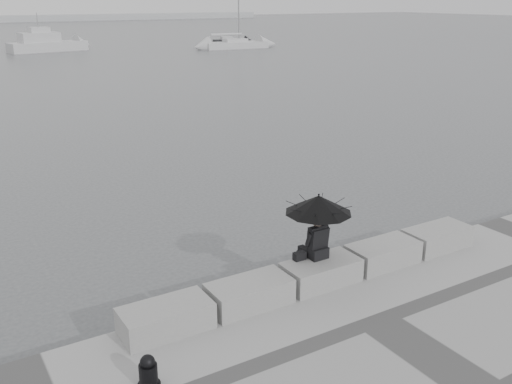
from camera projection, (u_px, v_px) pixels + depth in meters
ground at (307, 296)px, 12.25m from camera, size 360.00×360.00×0.00m
stone_block_far_left at (166, 318)px, 9.98m from camera, size 1.60×0.80×0.50m
stone_block_left at (249, 294)px, 10.81m from camera, size 1.60×0.80×0.50m
stone_block_centre at (321, 272)px, 11.65m from camera, size 1.60×0.80×0.50m
stone_block_right at (383, 254)px, 12.48m from camera, size 1.60×0.80×0.50m
stone_block_far_right at (437, 238)px, 13.31m from camera, size 1.60×0.80×0.50m
seated_person at (319, 210)px, 11.41m from camera, size 1.36×1.36×1.39m
bag at (300, 256)px, 11.61m from camera, size 0.26×0.15×0.17m
mooring_bollard at (148, 374)px, 8.54m from camera, size 0.35×0.35×0.56m
sailboat_right at (235, 44)px, 71.11m from camera, size 8.30×2.87×12.90m
motor_cruiser at (48, 44)px, 67.10m from camera, size 9.16×4.14×4.50m
small_motorboat at (232, 41)px, 78.08m from camera, size 5.22×2.50×1.10m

